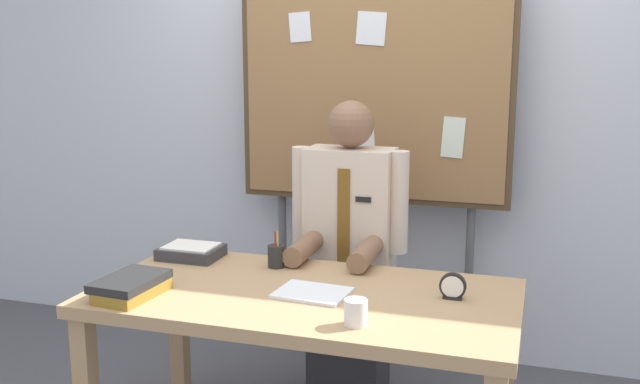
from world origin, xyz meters
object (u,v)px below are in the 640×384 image
Objects in this scene: book_stack at (131,286)px; paper_tray at (191,252)px; open_notebook at (312,293)px; pen_holder at (276,256)px; desk_clock at (453,287)px; coffee_mug at (356,312)px; bulletin_board at (373,90)px; desk at (304,313)px; person at (349,263)px.

book_stack is 1.17× the size of paper_tray.
pen_holder is at bearing 132.28° from open_notebook.
book_stack is 1.20m from desk_clock.
book_stack is 0.87m from coffee_mug.
bulletin_board is 23.06× the size of coffee_mug.
pen_holder is at bearing -104.64° from bulletin_board.
coffee_mug is 0.72m from pen_holder.
pen_holder reaches higher than desk_clock.
coffee_mug is at bearing -46.64° from open_notebook.
desk is at bearing -50.37° from pen_holder.
pen_holder is at bearing 167.49° from desk_clock.
desk_clock is at bearing -45.55° from person.
desk is at bearing 135.58° from coffee_mug.
person is 5.32× the size of open_notebook.
desk_clock is 1.11× the size of coffee_mug.
desk is 1.13× the size of person.
open_notebook is at bearing -26.99° from desk.
desk_clock reaches higher than open_notebook.
paper_tray is at bearing 155.95° from open_notebook.
person reaches higher than open_notebook.
bulletin_board is at bearing 90.00° from desk.
person is 0.46m from pen_holder.
book_stack is at bearing -163.84° from desk_clock.
bulletin_board reaches higher than desk.
coffee_mug is at bearing -73.42° from person.
book_stack is at bearing -87.34° from paper_tray.
coffee_mug is at bearing -44.42° from desk.
person is 0.69× the size of bulletin_board.
desk_clock is 1.19m from paper_tray.
coffee_mug reaches higher than paper_tray.
bulletin_board reaches higher than person.
person is at bearing 30.91° from paper_tray.
person reaches higher than pen_holder.
paper_tray is at bearing 148.78° from coffee_mug.
coffee_mug is 0.34× the size of paper_tray.
desk_clock is at bearing 12.20° from open_notebook.
book_stack is at bearing -157.97° from desk.
bulletin_board is 6.76× the size of book_stack.
bulletin_board is at bearing 101.43° from coffee_mug.
book_stack is 0.52m from paper_tray.
person is 0.89m from bulletin_board.
book_stack reaches higher than open_notebook.
open_notebook is at bearing 19.21° from book_stack.
desk is 6.02× the size of open_notebook.
desk is 0.78× the size of bulletin_board.
pen_holder is at bearing -2.29° from paper_tray.
desk_clock is (0.55, -0.99, -0.66)m from bulletin_board.
bulletin_board is 12.91× the size of pen_holder.
coffee_mug is at bearing -1.63° from book_stack.
coffee_mug is 1.05m from paper_tray.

